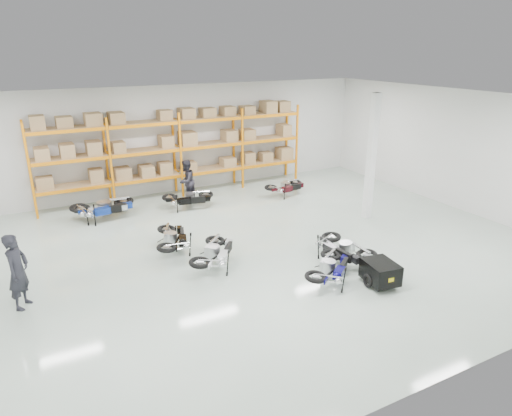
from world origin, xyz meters
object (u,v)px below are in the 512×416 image
moto_blue_centre (331,264)px  moto_back_a (105,204)px  moto_silver_left (215,249)px  moto_touring_right (343,244)px  moto_back_b (101,204)px  person_back (186,181)px  trailer (380,272)px  moto_black_far_left (173,235)px  moto_back_d (286,184)px  person_left (18,271)px  moto_back_c (188,195)px

moto_blue_centre → moto_back_a: moto_back_a is taller
moto_silver_left → moto_touring_right: size_ratio=1.00×
moto_silver_left → moto_back_b: bearing=-28.9°
moto_blue_centre → moto_touring_right: size_ratio=0.94×
moto_silver_left → person_back: 5.98m
trailer → person_back: 9.16m
moto_black_far_left → trailer: size_ratio=1.10×
moto_back_d → moto_back_b: bearing=76.2°
person_back → trailer: bearing=62.5°
trailer → moto_back_b: (-5.60, 8.47, 0.19)m
moto_silver_left → moto_back_d: size_ratio=1.12×
moto_touring_right → moto_silver_left: bearing=152.3°
moto_back_b → moto_touring_right: bearing=-135.3°
moto_touring_right → person_back: person_back is taller
person_left → person_back: 8.39m
moto_silver_left → moto_back_c: moto_silver_left is taller
moto_back_c → person_left: bearing=142.5°
moto_touring_right → person_left: bearing=164.2°
moto_back_a → moto_silver_left: bearing=-164.4°
moto_silver_left → moto_black_far_left: (-0.72, 1.58, -0.02)m
moto_touring_right → moto_back_c: bearing=105.2°
moto_back_b → moto_back_c: 3.23m
moto_blue_centre → moto_back_d: bearing=-60.2°
trailer → person_left: (-8.38, 3.23, 0.57)m
moto_black_far_left → person_back: (1.95, 4.27, 0.34)m
person_left → moto_back_a: bearing=0.4°
moto_silver_left → person_left: size_ratio=0.95×
moto_silver_left → moto_black_far_left: size_ratio=1.03×
moto_back_c → moto_back_a: bearing=98.0°
moto_back_b → moto_back_d: size_ratio=1.16×
moto_touring_right → person_left: (-8.38, 1.63, 0.40)m
person_left → moto_silver_left: bearing=-62.5°
moto_black_far_left → moto_touring_right: size_ratio=0.97×
moto_back_b → trailer: bearing=-141.0°
moto_back_d → person_back: bearing=66.1°
moto_blue_centre → moto_black_far_left: (-3.11, 3.84, 0.01)m
moto_back_a → person_back: size_ratio=1.09×
moto_back_b → moto_blue_centre: bearing=-143.8°
person_left → trailer: bearing=-81.3°
moto_blue_centre → moto_back_c: (-1.36, 7.37, 0.01)m
moto_silver_left → moto_back_a: moto_back_a is taller
moto_touring_right → moto_back_b: size_ratio=0.96×
moto_back_a → moto_back_d: moto_back_a is taller
moto_blue_centre → trailer: bearing=-165.2°
moto_touring_right → trailer: bearing=-94.8°
moto_silver_left → person_left: 4.99m
moto_back_c → moto_blue_centre: bearing=-156.4°
trailer → moto_back_d: bearing=84.4°
moto_silver_left → moto_back_d: 7.07m
moto_back_c → moto_back_d: size_ratio=1.07×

